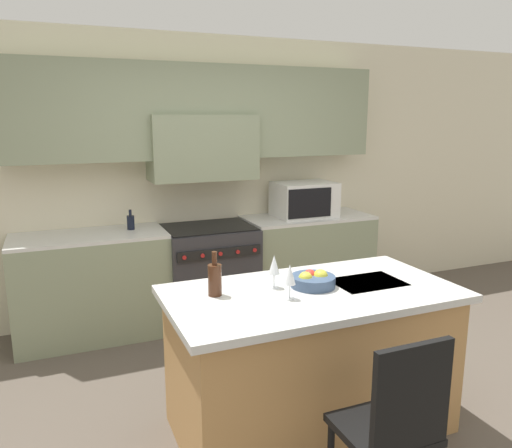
{
  "coord_description": "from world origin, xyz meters",
  "views": [
    {
      "loc": [
        -1.34,
        -2.58,
        1.93
      ],
      "look_at": [
        0.03,
        0.73,
        1.16
      ],
      "focal_mm": 35.0,
      "sensor_mm": 36.0,
      "label": 1
    }
  ],
  "objects": [
    {
      "name": "kitchen_island",
      "position": [
        0.07,
        -0.08,
        0.46
      ],
      "size": [
        1.76,
        0.92,
        0.91
      ],
      "color": "#B7844C",
      "rests_on": "ground_plane"
    },
    {
      "name": "wine_glass_far",
      "position": [
        -0.13,
        0.05,
        1.05
      ],
      "size": [
        0.07,
        0.07,
        0.21
      ],
      "color": "white",
      "rests_on": "kitchen_island"
    },
    {
      "name": "wine_bottle",
      "position": [
        -0.5,
        0.06,
        1.01
      ],
      "size": [
        0.08,
        0.08,
        0.26
      ],
      "color": "#422314",
      "rests_on": "kitchen_island"
    },
    {
      "name": "range_stove",
      "position": [
        -0.0,
        1.83,
        0.46
      ],
      "size": [
        0.84,
        0.7,
        0.92
      ],
      "color": "#2D2D33",
      "rests_on": "ground_plane"
    },
    {
      "name": "wine_glass_near",
      "position": [
        -0.13,
        -0.16,
        1.05
      ],
      "size": [
        0.07,
        0.07,
        0.21
      ],
      "color": "white",
      "rests_on": "kitchen_island"
    },
    {
      "name": "microwave",
      "position": [
        1.03,
        1.84,
        1.11
      ],
      "size": [
        0.6,
        0.45,
        0.35
      ],
      "color": "silver",
      "rests_on": "back_counter"
    },
    {
      "name": "ground_plane",
      "position": [
        0.0,
        0.0,
        0.0
      ],
      "size": [
        10.0,
        10.0,
        0.0
      ],
      "primitive_type": "plane",
      "color": "brown"
    },
    {
      "name": "back_counter",
      "position": [
        0.0,
        1.85,
        0.47
      ],
      "size": [
        3.45,
        0.62,
        0.94
      ],
      "color": "gray",
      "rests_on": "ground_plane"
    },
    {
      "name": "oil_bottle_on_counter",
      "position": [
        -0.7,
        1.9,
        1.01
      ],
      "size": [
        0.07,
        0.07,
        0.18
      ],
      "color": "black",
      "rests_on": "back_counter"
    },
    {
      "name": "island_chair",
      "position": [
        0.03,
        -0.94,
        0.55
      ],
      "size": [
        0.42,
        0.4,
        0.99
      ],
      "color": "black",
      "rests_on": "ground_plane"
    },
    {
      "name": "back_cabinetry",
      "position": [
        0.0,
        2.1,
        1.59
      ],
      "size": [
        10.0,
        0.46,
        2.7
      ],
      "color": "beige",
      "rests_on": "ground_plane"
    },
    {
      "name": "fruit_bowl",
      "position": [
        0.1,
        -0.02,
        0.95
      ],
      "size": [
        0.27,
        0.27,
        0.1
      ],
      "color": "#384C6B",
      "rests_on": "kitchen_island"
    }
  ]
}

